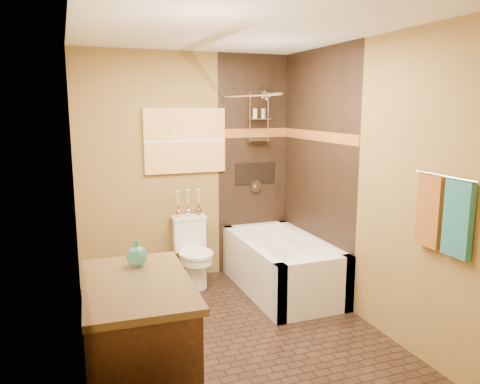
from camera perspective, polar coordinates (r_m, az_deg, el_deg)
name	(u,v)px	position (r m, az deg, el deg)	size (l,w,h in m)	color
floor	(235,333)	(4.19, -0.66, -16.86)	(3.00, 3.00, 0.00)	black
wall_left	(78,201)	(3.57, -19.14, -1.02)	(0.02, 3.00, 2.50)	olive
wall_right	(359,182)	(4.34, 14.36, 1.19)	(0.02, 3.00, 2.50)	olive
wall_back	(188,168)	(5.20, -6.37, 2.94)	(2.40, 0.02, 2.50)	olive
wall_front	(334,239)	(2.47, 11.37, -5.61)	(2.40, 0.02, 2.50)	olive
ceiling	(234,29)	(3.77, -0.75, 19.24)	(3.00, 3.00, 0.00)	silver
alcove_tile_back	(253,165)	(5.44, 1.61, 3.32)	(0.85, 0.01, 2.50)	black
alcove_tile_right	(316,171)	(4.96, 9.29, 2.50)	(0.01, 1.50, 2.50)	black
mosaic_band_back	(254,133)	(5.39, 1.67, 7.21)	(0.85, 0.01, 0.10)	#9A4A1C
mosaic_band_right	(317,136)	(4.92, 9.32, 6.77)	(0.01, 1.50, 0.10)	#9A4A1C
alcove_niche	(255,173)	(5.45, 1.88, 2.28)	(0.50, 0.01, 0.25)	black
shower_fixtures	(259,129)	(5.31, 2.34, 7.65)	(0.24, 0.33, 1.16)	silver
curtain_rod	(247,96)	(4.57, 0.80, 11.65)	(0.03, 0.03, 1.55)	silver
towel_bar	(445,177)	(3.48, 23.75, 1.74)	(0.02, 0.02, 0.55)	silver
towel_teal	(458,219)	(3.44, 25.04, -3.02)	(0.05, 0.22, 0.52)	#1E6561
towel_rust	(430,211)	(3.62, 22.12, -2.17)	(0.05, 0.22, 0.52)	brown
sunset_painting	(185,141)	(5.14, -6.70, 6.21)	(0.90, 0.04, 0.70)	gold
vanity_mirror	(83,184)	(2.71, -18.64, 0.92)	(0.01, 1.00, 0.90)	white
bathtub	(281,270)	(5.03, 5.05, -9.40)	(0.80, 1.50, 0.55)	white
toilet	(193,252)	(5.13, -5.73, -7.24)	(0.37, 0.55, 0.73)	white
vanity	(138,351)	(3.07, -12.27, -18.40)	(0.66, 1.04, 0.90)	black
teal_bottle	(137,253)	(3.12, -12.49, -7.29)	(0.14, 0.14, 0.21)	#297D6F
bud_vases	(188,202)	(5.15, -6.32, -1.22)	(0.29, 0.06, 0.28)	gold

